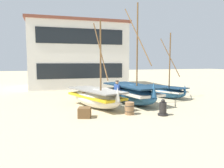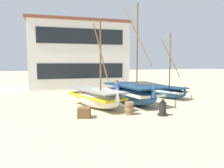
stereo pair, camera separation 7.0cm
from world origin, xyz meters
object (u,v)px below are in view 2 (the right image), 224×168
at_px(fishing_boat_centre_large, 132,93).
at_px(cargo_crate, 84,112).
at_px(capstan_winch, 163,109).
at_px(fisherman_by_hull, 117,93).
at_px(harbor_building_main, 78,55).
at_px(fishing_boat_near_left, 164,91).
at_px(wooden_barrel, 129,108).
at_px(fishing_boat_far_right, 96,97).

distance_m(fishing_boat_centre_large, cargo_crate, 4.77).
bearing_deg(cargo_crate, capstan_winch, -10.52).
xyz_separation_m(fisherman_by_hull, harbor_building_main, (-1.02, 12.23, 2.92)).
xyz_separation_m(fishing_boat_centre_large, fisherman_by_hull, (-1.15, -0.21, 0.09)).
distance_m(fishing_boat_near_left, fisherman_by_hull, 5.06).
bearing_deg(wooden_barrel, fishing_boat_centre_large, 65.87).
bearing_deg(fishing_boat_far_right, wooden_barrel, -60.51).
relative_size(fishing_boat_centre_large, fisherman_by_hull, 4.02).
xyz_separation_m(fishing_boat_far_right, wooden_barrel, (1.38, -2.44, -0.30)).
height_order(fishing_boat_near_left, harbor_building_main, harbor_building_main).
distance_m(fishing_boat_near_left, harbor_building_main, 12.25).
relative_size(fishing_boat_centre_large, fishing_boat_far_right, 1.23).
xyz_separation_m(fisherman_by_hull, cargo_crate, (-2.66, -2.62, -0.56)).
distance_m(fishing_boat_far_right, wooden_barrel, 2.82).
xyz_separation_m(wooden_barrel, harbor_building_main, (-0.88, 14.90, 3.41)).
height_order(fishing_boat_far_right, harbor_building_main, harbor_building_main).
xyz_separation_m(fishing_boat_centre_large, fishing_boat_far_right, (-2.67, -0.43, -0.10)).
relative_size(fishing_boat_near_left, fisherman_by_hull, 3.09).
bearing_deg(cargo_crate, fisherman_by_hull, 44.53).
distance_m(fishing_boat_centre_large, fishing_boat_far_right, 2.71).
bearing_deg(fisherman_by_hull, harbor_building_main, 94.76).
height_order(fishing_boat_near_left, fishing_boat_far_right, fishing_boat_far_right).
relative_size(fisherman_by_hull, wooden_barrel, 2.41).
xyz_separation_m(fisherman_by_hull, capstan_winch, (1.55, -3.40, -0.47)).
distance_m(fishing_boat_centre_large, fisherman_by_hull, 1.18).
xyz_separation_m(fishing_boat_far_right, cargo_crate, (-1.14, -2.39, -0.38)).
distance_m(fishing_boat_near_left, cargo_crate, 8.62).
distance_m(fisherman_by_hull, wooden_barrel, 2.71).
height_order(fishing_boat_centre_large, capstan_winch, fishing_boat_centre_large).
bearing_deg(fishing_boat_near_left, harbor_building_main, 118.88).
bearing_deg(fishing_boat_far_right, capstan_winch, -45.97).
xyz_separation_m(cargo_crate, harbor_building_main, (1.64, 14.84, 3.49)).
xyz_separation_m(capstan_winch, wooden_barrel, (-1.69, 0.73, -0.01)).
height_order(fishing_boat_near_left, fishing_boat_centre_large, fishing_boat_centre_large).
distance_m(capstan_winch, wooden_barrel, 1.84).
xyz_separation_m(fishing_boat_near_left, fisherman_by_hull, (-4.69, -1.88, 0.30)).
bearing_deg(fishing_boat_centre_large, harbor_building_main, 100.24).
bearing_deg(capstan_winch, fishing_boat_near_left, 59.29).
distance_m(fishing_boat_centre_large, harbor_building_main, 12.58).
bearing_deg(capstan_winch, fishing_boat_centre_large, 96.29).
bearing_deg(fishing_boat_centre_large, fishing_boat_far_right, -170.81).
height_order(wooden_barrel, cargo_crate, wooden_barrel).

